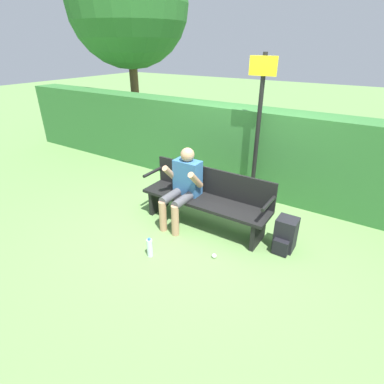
# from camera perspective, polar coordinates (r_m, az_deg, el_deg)

# --- Properties ---
(ground_plane) EXTENTS (40.00, 40.00, 0.00)m
(ground_plane) POSITION_cam_1_polar(r_m,az_deg,el_deg) (4.65, 2.24, -6.27)
(ground_plane) COLOR #668E4C
(hedge_back) EXTENTS (12.00, 0.58, 1.51)m
(hedge_back) POSITION_cam_1_polar(r_m,az_deg,el_deg) (5.64, 10.88, 7.84)
(hedge_back) COLOR #337033
(hedge_back) RESTS_ON ground
(park_bench) EXTENTS (1.98, 0.49, 0.86)m
(park_bench) POSITION_cam_1_polar(r_m,az_deg,el_deg) (4.47, 2.78, -1.05)
(park_bench) COLOR black
(park_bench) RESTS_ON ground
(person_seated) EXTENTS (0.54, 0.66, 1.17)m
(person_seated) POSITION_cam_1_polar(r_m,az_deg,el_deg) (4.44, -1.69, 1.55)
(person_seated) COLOR #336699
(person_seated) RESTS_ON ground
(backpack) EXTENTS (0.26, 0.34, 0.46)m
(backpack) POSITION_cam_1_polar(r_m,az_deg,el_deg) (4.22, 17.33, -7.84)
(backpack) COLOR black
(backpack) RESTS_ON ground
(water_bottle) EXTENTS (0.07, 0.07, 0.27)m
(water_bottle) POSITION_cam_1_polar(r_m,az_deg,el_deg) (3.99, -8.06, -10.45)
(water_bottle) COLOR silver
(water_bottle) RESTS_ON ground
(signpost) EXTENTS (0.42, 0.09, 2.40)m
(signpost) POSITION_cam_1_polar(r_m,az_deg,el_deg) (4.97, 12.54, 12.88)
(signpost) COLOR black
(signpost) RESTS_ON ground
(tree) EXTENTS (2.96, 2.96, 4.85)m
(tree) POSITION_cam_1_polar(r_m,az_deg,el_deg) (8.71, -12.11, 31.56)
(tree) COLOR brown
(tree) RESTS_ON ground
(litter_crumple) EXTENTS (0.06, 0.06, 0.06)m
(litter_crumple) POSITION_cam_1_polar(r_m,az_deg,el_deg) (3.99, 4.24, -12.04)
(litter_crumple) COLOR silver
(litter_crumple) RESTS_ON ground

